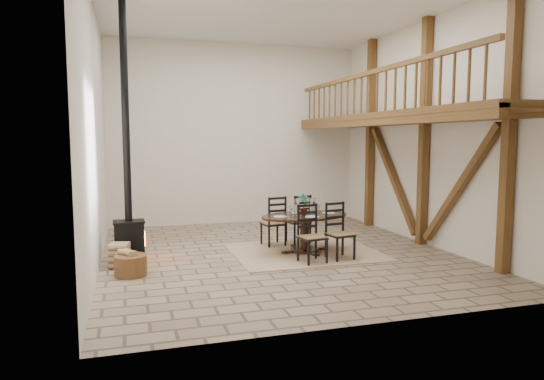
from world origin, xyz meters
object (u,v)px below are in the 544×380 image
object	(u,v)px
dining_table	(305,231)
log_stack	(120,255)
wood_stove	(128,202)
log_basket	(131,265)

from	to	relation	value
dining_table	log_stack	size ratio (longest dim) A/B	4.96
wood_stove	log_basket	distance (m)	1.49
wood_stove	log_basket	world-z (taller)	wood_stove
log_basket	log_stack	world-z (taller)	log_stack
log_stack	dining_table	bearing A→B (deg)	2.74
log_basket	dining_table	bearing A→B (deg)	12.75
wood_stove	log_stack	bearing A→B (deg)	-110.05
dining_table	log_stack	bearing A→B (deg)	173.20
dining_table	log_basket	size ratio (longest dim) A/B	4.13
dining_table	log_basket	world-z (taller)	dining_table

